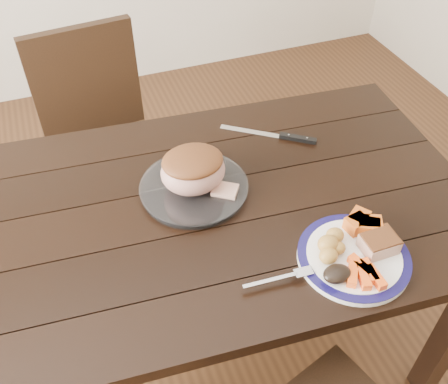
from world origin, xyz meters
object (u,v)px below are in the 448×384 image
object	(u,v)px
dinner_plate	(353,258)
serving_platter	(194,189)
chair_far	(102,134)
pork_slice	(379,244)
dining_table	(196,229)
carving_knife	(286,137)
fork	(283,277)
roast_joint	(193,171)

from	to	relation	value
dinner_plate	serving_platter	distance (m)	0.48
chair_far	serving_platter	size ratio (longest dim) A/B	3.05
chair_far	pork_slice	size ratio (longest dim) A/B	10.83
dining_table	serving_platter	world-z (taller)	serving_platter
dining_table	carving_knife	size ratio (longest dim) A/B	6.18
pork_slice	dinner_plate	bearing A→B (deg)	175.24
serving_platter	carving_knife	distance (m)	0.38
chair_far	pork_slice	bearing A→B (deg)	110.84
pork_slice	fork	xyz separation A→B (m)	(-0.26, 0.00, -0.02)
dinner_plate	roast_joint	distance (m)	0.49
roast_joint	fork	bearing A→B (deg)	-74.89
dining_table	fork	distance (m)	0.36
pork_slice	carving_knife	distance (m)	0.52
chair_far	fork	xyz separation A→B (m)	(0.29, -1.06, 0.25)
pork_slice	fork	size ratio (longest dim) A/B	0.48
chair_far	serving_platter	bearing A→B (deg)	98.77
dinner_plate	chair_far	bearing A→B (deg)	114.63
dining_table	dinner_plate	xyz separation A→B (m)	(0.32, -0.32, 0.10)
serving_platter	carving_knife	xyz separation A→B (m)	(0.36, 0.13, -0.00)
dining_table	chair_far	xyz separation A→B (m)	(-0.16, 0.74, -0.13)
carving_knife	fork	bearing A→B (deg)	-79.80
fork	roast_joint	bearing A→B (deg)	108.88
fork	carving_knife	size ratio (longest dim) A/B	0.66
serving_platter	fork	size ratio (longest dim) A/B	1.71
fork	roast_joint	distance (m)	0.40
chair_far	roast_joint	world-z (taller)	chair_far
dinner_plate	serving_platter	xyz separation A→B (m)	(-0.30, 0.38, 0.00)
fork	dinner_plate	bearing A→B (deg)	4.19
roast_joint	carving_knife	size ratio (longest dim) A/B	0.68
dinner_plate	fork	size ratio (longest dim) A/B	1.59
chair_far	serving_platter	distance (m)	0.74
serving_platter	roast_joint	bearing A→B (deg)	0.00
serving_platter	dinner_plate	bearing A→B (deg)	-51.73
dinner_plate	roast_joint	world-z (taller)	roast_joint
pork_slice	roast_joint	distance (m)	0.53
dining_table	pork_slice	world-z (taller)	pork_slice
dinner_plate	serving_platter	world-z (taller)	serving_platter
chair_far	pork_slice	world-z (taller)	chair_far
pork_slice	carving_knife	size ratio (longest dim) A/B	0.32
chair_far	serving_platter	xyz separation A→B (m)	(0.18, -0.67, 0.23)
dining_table	carving_knife	distance (m)	0.43
chair_far	fork	bearing A→B (deg)	98.73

